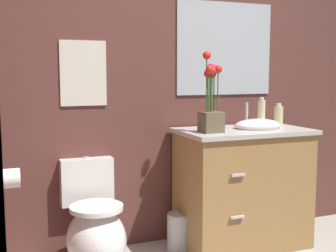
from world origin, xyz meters
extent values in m
cube|color=brown|center=(0.20, 1.63, 1.25)|extent=(4.20, 0.05, 2.50)
ellipsoid|color=white|center=(-0.77, 1.29, 0.20)|extent=(0.38, 0.48, 0.40)
cube|color=white|center=(-0.77, 1.57, 0.52)|extent=(0.36, 0.13, 0.32)
cylinder|color=white|center=(-0.77, 1.27, 0.42)|extent=(0.34, 0.34, 0.03)
cylinder|color=#B7B7BC|center=(-0.77, 1.57, 0.68)|extent=(0.04, 0.04, 0.02)
cube|color=#9E7242|center=(0.33, 1.31, 0.42)|extent=(0.90, 0.52, 0.83)
cube|color=#BCB7B2|center=(0.33, 1.31, 0.85)|extent=(0.94, 0.56, 0.03)
ellipsoid|color=white|center=(0.45, 1.31, 0.88)|extent=(0.36, 0.26, 0.10)
cylinder|color=#B7B7BC|center=(0.45, 1.47, 0.95)|extent=(0.02, 0.02, 0.18)
cube|color=#B7B7BC|center=(0.13, 1.04, 0.60)|extent=(0.10, 0.02, 0.02)
cube|color=#B7B7BC|center=(0.13, 1.04, 0.32)|extent=(0.10, 0.02, 0.02)
cube|color=brown|center=(0.02, 1.24, 0.93)|extent=(0.14, 0.14, 0.14)
cylinder|color=#386B2D|center=(0.04, 1.23, 1.15)|extent=(0.01, 0.01, 0.29)
sphere|color=#E01E51|center=(0.04, 1.23, 1.29)|extent=(0.06, 0.06, 0.06)
cylinder|color=#386B2D|center=(0.04, 1.26, 1.13)|extent=(0.01, 0.01, 0.26)
sphere|color=red|center=(0.04, 1.26, 1.26)|extent=(0.06, 0.06, 0.06)
cylinder|color=#386B2D|center=(0.03, 1.26, 1.15)|extent=(0.01, 0.01, 0.30)
sphere|color=#E01E51|center=(0.03, 1.26, 1.30)|extent=(0.06, 0.06, 0.06)
cylinder|color=#386B2D|center=(0.01, 1.26, 1.13)|extent=(0.01, 0.01, 0.26)
sphere|color=red|center=(0.01, 1.26, 1.26)|extent=(0.06, 0.06, 0.06)
cylinder|color=#386B2D|center=(-0.01, 1.24, 1.19)|extent=(0.01, 0.01, 0.38)
sphere|color=red|center=(-0.01, 1.24, 1.38)|extent=(0.06, 0.06, 0.06)
cylinder|color=#386B2D|center=(0.00, 1.22, 1.15)|extent=(0.01, 0.01, 0.28)
sphere|color=red|center=(0.00, 1.22, 1.29)|extent=(0.06, 0.06, 0.06)
cylinder|color=#386B2D|center=(0.02, 1.22, 1.14)|extent=(0.01, 0.01, 0.28)
sphere|color=red|center=(0.02, 1.22, 1.28)|extent=(0.06, 0.06, 0.06)
cylinder|color=#386B2D|center=(0.06, 1.21, 1.15)|extent=(0.01, 0.01, 0.29)
sphere|color=red|center=(0.06, 1.21, 1.29)|extent=(0.06, 0.06, 0.06)
cylinder|color=beige|center=(0.70, 1.41, 0.94)|extent=(0.07, 0.07, 0.15)
cylinder|color=silver|center=(0.70, 1.41, 1.02)|extent=(0.04, 0.04, 0.02)
cylinder|color=beige|center=(0.53, 1.40, 0.96)|extent=(0.06, 0.06, 0.20)
cylinder|color=silver|center=(0.53, 1.40, 1.07)|extent=(0.03, 0.03, 0.02)
cylinder|color=#B7B7BC|center=(-0.14, 1.38, 0.13)|extent=(0.18, 0.18, 0.26)
torus|color=#B7B7BC|center=(-0.14, 1.38, 0.27)|extent=(0.18, 0.18, 0.01)
cube|color=silver|center=(-0.77, 1.60, 1.26)|extent=(0.32, 0.01, 0.44)
cube|color=#B2BCC6|center=(0.33, 1.60, 1.45)|extent=(0.80, 0.01, 0.70)
cylinder|color=white|center=(-1.28, 1.14, 0.68)|extent=(0.11, 0.11, 0.11)
camera|label=1|loc=(-1.35, -1.44, 1.26)|focal=47.55mm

